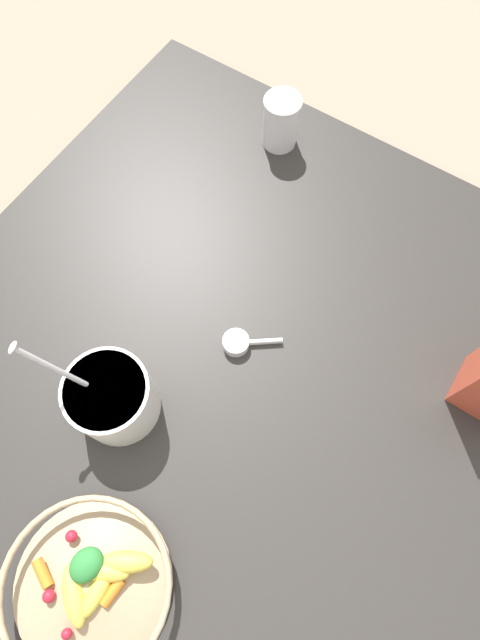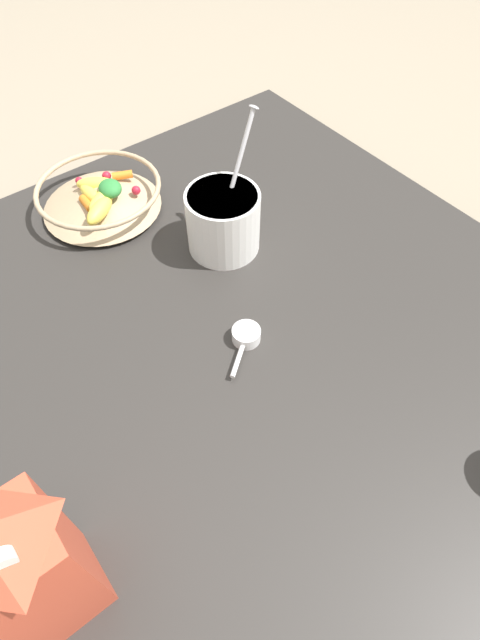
# 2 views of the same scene
# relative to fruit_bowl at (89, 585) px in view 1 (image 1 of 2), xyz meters

# --- Properties ---
(ground_plane) EXTENTS (6.00, 6.00, 0.00)m
(ground_plane) POSITION_rel_fruit_bowl_xyz_m (-0.00, -0.41, -0.07)
(ground_plane) COLOR gray
(countertop) EXTENTS (1.15, 1.15, 0.04)m
(countertop) POSITION_rel_fruit_bowl_xyz_m (-0.00, -0.41, -0.06)
(countertop) COLOR #2D2B28
(countertop) RESTS_ON ground_plane
(fruit_bowl) EXTENTS (0.25, 0.25, 0.08)m
(fruit_bowl) POSITION_rel_fruit_bowl_xyz_m (0.00, 0.00, 0.00)
(fruit_bowl) COLOR tan
(fruit_bowl) RESTS_ON countertop
(yogurt_tub) EXTENTS (0.17, 0.13, 0.24)m
(yogurt_tub) POSITION_rel_fruit_bowl_xyz_m (0.13, -0.23, 0.03)
(yogurt_tub) COLOR white
(yogurt_tub) RESTS_ON countertop
(drinking_cup) EXTENTS (0.08, 0.08, 0.11)m
(drinking_cup) POSITION_rel_fruit_bowl_xyz_m (0.20, -0.86, 0.02)
(drinking_cup) COLOR white
(drinking_cup) RESTS_ON countertop
(measuring_scoop) EXTENTS (0.09, 0.08, 0.02)m
(measuring_scoop) POSITION_rel_fruit_bowl_xyz_m (0.03, -0.43, -0.03)
(measuring_scoop) COLOR white
(measuring_scoop) RESTS_ON countertop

